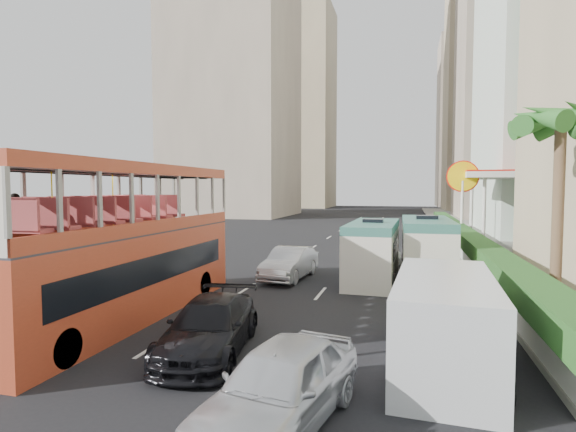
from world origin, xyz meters
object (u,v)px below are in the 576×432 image
(car_black, at_px, (210,353))
(panel_van_far, at_px, (431,238))
(minibus_far, at_px, (426,249))
(car_silver_lane_a, at_px, (290,279))
(minibus_near, at_px, (373,251))
(palm_tree, at_px, (558,215))
(shell_station, at_px, (507,209))
(double_decker_bus, at_px, (124,241))
(car_silver_lane_b, at_px, (281,426))
(panel_van_near, at_px, (444,322))
(van_asset, at_px, (378,261))

(car_black, xyz_separation_m, panel_van_far, (6.54, 21.34, 0.91))
(minibus_far, bearing_deg, car_silver_lane_a, -168.38)
(minibus_near, distance_m, panel_van_far, 11.39)
(palm_tree, bearing_deg, shell_station, 83.40)
(minibus_far, height_order, shell_station, shell_station)
(car_black, xyz_separation_m, palm_tree, (9.75, 6.21, 3.38))
(double_decker_bus, distance_m, minibus_far, 13.40)
(car_silver_lane_a, xyz_separation_m, minibus_near, (3.83, 0.57, 1.36))
(car_silver_lane_b, xyz_separation_m, panel_van_far, (3.79, 24.33, 0.91))
(panel_van_near, bearing_deg, car_silver_lane_b, -127.50)
(car_black, height_order, minibus_near, minibus_near)
(shell_station, bearing_deg, panel_van_near, -104.04)
(van_asset, distance_m, shell_station, 12.83)
(double_decker_bus, relative_size, shell_station, 1.38)
(car_silver_lane_b, height_order, shell_station, shell_station)
(car_silver_lane_b, xyz_separation_m, minibus_far, (3.05, 14.22, 1.43))
(double_decker_bus, relative_size, van_asset, 2.44)
(double_decker_bus, bearing_deg, car_silver_lane_b, -37.37)
(double_decker_bus, relative_size, car_silver_lane_a, 2.45)
(panel_van_far, distance_m, shell_station, 6.90)
(double_decker_bus, relative_size, car_silver_lane_b, 2.50)
(van_asset, relative_size, minibus_near, 0.74)
(minibus_near, relative_size, minibus_far, 0.95)
(car_black, bearing_deg, car_silver_lane_a, 84.04)
(panel_van_far, bearing_deg, car_silver_lane_a, -122.23)
(panel_van_near, bearing_deg, minibus_far, 93.06)
(minibus_near, height_order, panel_van_far, minibus_near)
(car_silver_lane_b, relative_size, van_asset, 0.98)
(car_silver_lane_b, bearing_deg, van_asset, 100.08)
(palm_tree, bearing_deg, car_silver_lane_a, 160.41)
(palm_tree, bearing_deg, panel_van_far, 101.97)
(car_black, bearing_deg, double_decker_bus, 142.96)
(panel_van_far, relative_size, shell_station, 0.57)
(van_asset, bearing_deg, minibus_far, -72.31)
(car_silver_lane_a, height_order, panel_van_far, panel_van_far)
(car_silver_lane_a, distance_m, palm_tree, 11.32)
(van_asset, relative_size, panel_van_far, 0.99)
(car_silver_lane_b, bearing_deg, minibus_far, 89.72)
(car_silver_lane_b, distance_m, van_asset, 19.11)
(car_silver_lane_a, bearing_deg, minibus_far, 17.66)
(minibus_near, height_order, panel_van_near, minibus_near)
(car_black, height_order, van_asset, car_black)
(minibus_near, bearing_deg, double_decker_bus, -130.57)
(car_black, bearing_deg, minibus_near, 63.45)
(palm_tree, xyz_separation_m, shell_station, (2.20, 19.00, -0.63))
(car_silver_lane_a, height_order, shell_station, shell_station)
(minibus_near, xyz_separation_m, panel_van_near, (2.38, -9.84, -0.27))
(van_asset, height_order, minibus_far, minibus_far)
(shell_station, bearing_deg, minibus_near, -119.99)
(palm_tree, bearing_deg, van_asset, 122.96)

